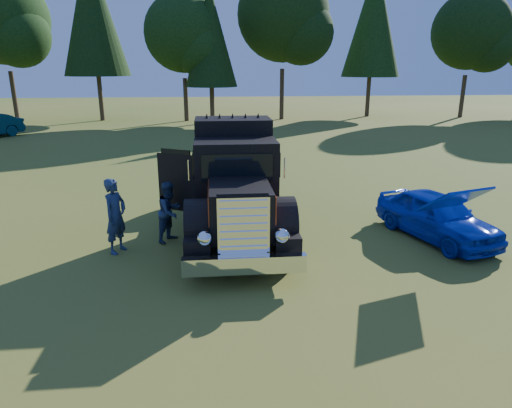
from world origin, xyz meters
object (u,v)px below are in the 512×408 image
at_px(diamond_t_truck, 235,187).
at_px(spectator_far, 170,212).
at_px(hotrod_coupe, 437,216).
at_px(spectator_near, 116,216).

height_order(diamond_t_truck, spectator_far, diamond_t_truck).
relative_size(diamond_t_truck, spectator_far, 4.55).
xyz_separation_m(diamond_t_truck, hotrod_coupe, (5.21, -0.92, -0.66)).
height_order(diamond_t_truck, spectator_near, diamond_t_truck).
height_order(hotrod_coupe, spectator_near, hotrod_coupe).
relative_size(hotrod_coupe, spectator_far, 2.66).
relative_size(spectator_near, spectator_far, 1.17).
distance_m(diamond_t_truck, spectator_far, 1.82).
height_order(hotrod_coupe, spectator_far, hotrod_coupe).
bearing_deg(spectator_near, diamond_t_truck, -43.96).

